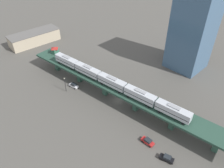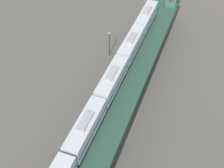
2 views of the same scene
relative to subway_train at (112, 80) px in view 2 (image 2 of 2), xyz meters
The scene contains 5 objects.
ground_plane 9.62m from the subway_train, 46.04° to the right, with size 400.00×400.00×0.00m, color #4C4944.
elevated_viaduct 4.28m from the subway_train, 48.19° to the right, with size 20.67×92.29×6.79m.
subway_train is the anchor object (origin of this frame).
street_car_white 20.55m from the subway_train, 108.71° to the left, with size 2.50×4.64×1.89m.
street_lamp 21.03m from the subway_train, 119.47° to the left, with size 0.44×0.44×6.94m.
Camera 2 is at (19.07, -37.98, 48.71)m, focal length 50.00 mm.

